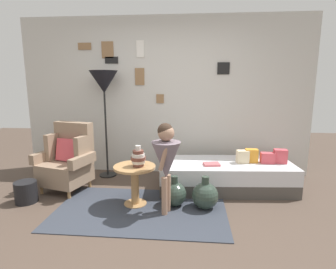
{
  "coord_description": "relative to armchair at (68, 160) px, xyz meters",
  "views": [
    {
      "loc": [
        0.48,
        -2.64,
        1.55
      ],
      "look_at": [
        0.15,
        0.95,
        0.85
      ],
      "focal_mm": 29.07,
      "sensor_mm": 36.0,
      "label": 1
    }
  ],
  "objects": [
    {
      "name": "magazine_basket",
      "position": [
        -0.36,
        -0.49,
        -0.3
      ],
      "size": [
        0.28,
        0.28,
        0.28
      ],
      "primitive_type": "cylinder",
      "color": "black",
      "rests_on": "ground"
    },
    {
      "name": "pillow_back",
      "position": [
        2.65,
        0.26,
        0.06
      ],
      "size": [
        0.18,
        0.13,
        0.19
      ],
      "primitive_type": "cube",
      "rotation": [
        0.0,
        0.0,
        -0.03
      ],
      "color": "orange",
      "rests_on": "daybed"
    },
    {
      "name": "demijohn_far",
      "position": [
        1.96,
        -0.46,
        -0.27
      ],
      "size": [
        0.33,
        0.33,
        0.41
      ],
      "color": "#2D3D33",
      "rests_on": "ground"
    },
    {
      "name": "gallery_wall",
      "position": [
        1.31,
        0.95,
        0.86
      ],
      "size": [
        4.8,
        0.12,
        2.6
      ],
      "color": "beige",
      "rests_on": "ground"
    },
    {
      "name": "floor_lamp",
      "position": [
        0.38,
        0.61,
        1.06
      ],
      "size": [
        0.45,
        0.45,
        1.73
      ],
      "color": "black",
      "rests_on": "ground"
    },
    {
      "name": "person_child",
      "position": [
        1.49,
        -0.63,
        0.26
      ],
      "size": [
        0.34,
        0.34,
        1.09
      ],
      "color": "#A37A60",
      "rests_on": "ground"
    },
    {
      "name": "book_on_daybed",
      "position": [
        2.07,
        0.06,
        -0.02
      ],
      "size": [
        0.24,
        0.19,
        0.03
      ],
      "primitive_type": "cube",
      "rotation": [
        0.0,
        0.0,
        0.17
      ],
      "color": "#CA6066",
      "rests_on": "daybed"
    },
    {
      "name": "daybed",
      "position": [
        2.28,
        0.22,
        -0.24
      ],
      "size": [
        1.95,
        0.94,
        0.4
      ],
      "color": "#4C4742",
      "rests_on": "ground"
    },
    {
      "name": "pillow_head",
      "position": [
        3.05,
        0.25,
        0.06
      ],
      "size": [
        0.18,
        0.13,
        0.2
      ],
      "primitive_type": "cube",
      "rotation": [
        0.0,
        0.0,
        -0.06
      ],
      "color": "#D64C56",
      "rests_on": "daybed"
    },
    {
      "name": "armchair",
      "position": [
        0.0,
        0.0,
        0.0
      ],
      "size": [
        0.86,
        0.73,
        0.97
      ],
      "color": "tan",
      "rests_on": "ground"
    },
    {
      "name": "demijohn_near",
      "position": [
        1.58,
        -0.42,
        -0.28
      ],
      "size": [
        0.31,
        0.31,
        0.39
      ],
      "color": "#2D3D33",
      "rests_on": "ground"
    },
    {
      "name": "ground_plane",
      "position": [
        1.31,
        -1.0,
        -0.44
      ],
      "size": [
        12.0,
        12.0,
        0.0
      ],
      "primitive_type": "plane",
      "color": "#4C3D33"
    },
    {
      "name": "side_table",
      "position": [
        1.08,
        -0.43,
        -0.07
      ],
      "size": [
        0.53,
        0.53,
        0.52
      ],
      "color": "tan",
      "rests_on": "ground"
    },
    {
      "name": "pillow_mid",
      "position": [
        2.87,
        0.23,
        0.04
      ],
      "size": [
        0.19,
        0.13,
        0.15
      ],
      "primitive_type": "cube",
      "rotation": [
        0.0,
        0.0,
        -0.03
      ],
      "color": "#D64C56",
      "rests_on": "daybed"
    },
    {
      "name": "vase_striped",
      "position": [
        1.13,
        -0.45,
        0.19
      ],
      "size": [
        0.19,
        0.19,
        0.27
      ],
      "color": "brown",
      "rests_on": "side_table"
    },
    {
      "name": "rug",
      "position": [
        1.18,
        -0.58,
        -0.43
      ],
      "size": [
        2.08,
        1.25,
        0.01
      ],
      "primitive_type": "cube",
      "color": "#333842",
      "rests_on": "ground"
    },
    {
      "name": "pillow_extra",
      "position": [
        2.52,
        0.22,
        0.05
      ],
      "size": [
        0.18,
        0.14,
        0.18
      ],
      "primitive_type": "cube",
      "rotation": [
        0.0,
        0.0,
        0.13
      ],
      "color": "beige",
      "rests_on": "daybed"
    }
  ]
}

